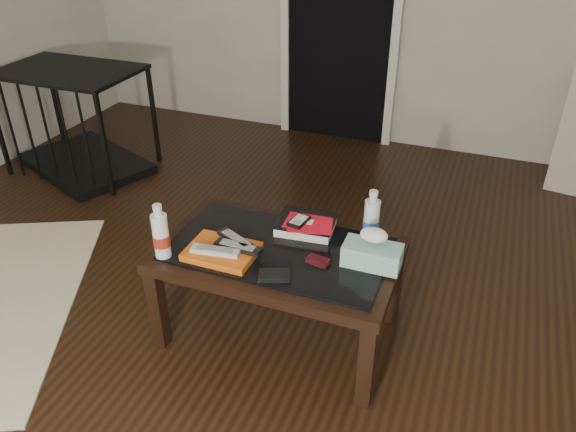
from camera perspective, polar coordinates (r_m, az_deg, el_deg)
name	(u,v)px	position (r m, az deg, el deg)	size (l,w,h in m)	color
ground	(259,356)	(2.53, -2.94, -13.98)	(5.00, 5.00, 0.00)	black
doorway	(341,2)	(4.31, 5.41, 20.83)	(0.90, 0.08, 2.07)	black
coffee_table	(279,260)	(2.38, -0.94, -4.53)	(1.00, 0.60, 0.46)	black
pet_crate	(81,137)	(4.22, -20.29, 7.52)	(1.06, 0.90, 0.71)	black
magazines	(222,251)	(2.31, -6.73, -3.60)	(0.28, 0.21, 0.03)	#CC5713
remote_silver	(215,250)	(2.28, -7.41, -3.49)	(0.20, 0.05, 0.02)	silver
remote_black_front	(238,247)	(2.29, -5.12, -3.13)	(0.20, 0.05, 0.02)	black
remote_black_back	(236,239)	(2.34, -5.29, -2.39)	(0.20, 0.05, 0.02)	black
textbook	(306,225)	(2.46, 1.83, -0.90)	(0.25, 0.20, 0.05)	black
dvd_mailers	(307,222)	(2.43, 1.97, -0.63)	(0.19, 0.14, 0.01)	red
ipod	(299,221)	(2.41, 1.12, -0.49)	(0.06, 0.10, 0.02)	black
flip_phone	(318,261)	(2.26, 3.06, -4.56)	(0.09, 0.05, 0.02)	black
wallet	(274,275)	(2.18, -1.40, -6.04)	(0.12, 0.07, 0.02)	black
water_bottle_left	(160,231)	(2.29, -12.84, -1.49)	(0.07, 0.07, 0.24)	white
water_bottle_right	(372,216)	(2.36, 8.50, -0.02)	(0.07, 0.07, 0.24)	silver
tissue_box	(372,255)	(2.25, 8.54, -3.96)	(0.23, 0.12, 0.09)	#248476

